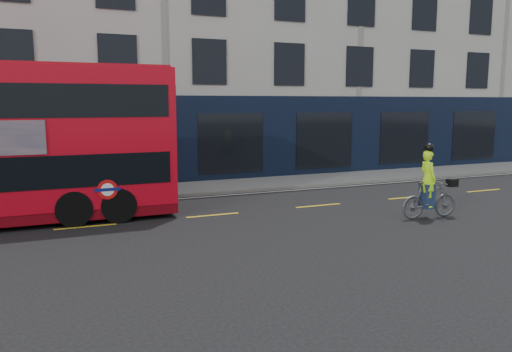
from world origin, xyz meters
TOP-DOWN VIEW (x-y plane):
  - ground at (0.00, 0.00)m, footprint 120.00×120.00m
  - pavement at (0.00, 6.50)m, footprint 60.00×3.00m
  - kerb at (0.00, 5.00)m, footprint 60.00×0.12m
  - building_terrace at (0.00, 12.94)m, footprint 50.00×10.07m
  - road_edge_line at (0.00, 4.70)m, footprint 58.00×0.10m
  - lane_dashes at (0.00, 1.50)m, footprint 58.00×0.12m
  - cyclist at (6.27, -1.58)m, footprint 2.05×0.71m

SIDE VIEW (x-z plane):
  - ground at x=0.00m, z-range 0.00..0.00m
  - road_edge_line at x=0.00m, z-range 0.00..0.01m
  - lane_dashes at x=0.00m, z-range 0.00..0.01m
  - pavement at x=0.00m, z-range 0.00..0.12m
  - kerb at x=0.00m, z-range 0.00..0.13m
  - cyclist at x=6.27m, z-range -0.41..2.02m
  - building_terrace at x=0.00m, z-range -0.01..14.99m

